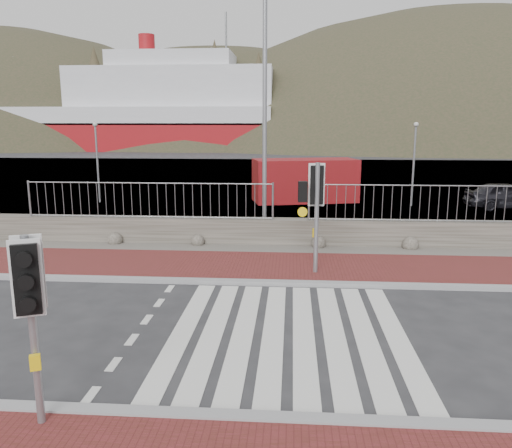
# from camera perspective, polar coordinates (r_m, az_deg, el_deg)

# --- Properties ---
(ground) EXTENTS (220.00, 220.00, 0.00)m
(ground) POSITION_cam_1_polar(r_m,az_deg,el_deg) (10.12, 3.72, -12.41)
(ground) COLOR #28282B
(ground) RESTS_ON ground
(sidewalk_far) EXTENTS (40.00, 3.00, 0.08)m
(sidewalk_far) POSITION_cam_1_polar(r_m,az_deg,el_deg) (14.34, 3.88, -4.95)
(sidewalk_far) COLOR maroon
(sidewalk_far) RESTS_ON ground
(kerb_near) EXTENTS (40.00, 0.25, 0.12)m
(kerb_near) POSITION_cam_1_polar(r_m,az_deg,el_deg) (7.45, 3.51, -21.45)
(kerb_near) COLOR gray
(kerb_near) RESTS_ON ground
(kerb_far) EXTENTS (40.00, 0.25, 0.12)m
(kerb_far) POSITION_cam_1_polar(r_m,az_deg,el_deg) (12.90, 3.84, -6.79)
(kerb_far) COLOR gray
(kerb_far) RESTS_ON ground
(zebra_crossing) EXTENTS (4.62, 5.60, 0.01)m
(zebra_crossing) POSITION_cam_1_polar(r_m,az_deg,el_deg) (10.11, 3.72, -12.38)
(zebra_crossing) COLOR silver
(zebra_crossing) RESTS_ON ground
(gravel_strip) EXTENTS (40.00, 1.50, 0.06)m
(gravel_strip) POSITION_cam_1_polar(r_m,az_deg,el_deg) (16.27, 3.92, -2.99)
(gravel_strip) COLOR #59544C
(gravel_strip) RESTS_ON ground
(stone_wall) EXTENTS (40.00, 0.60, 0.90)m
(stone_wall) POSITION_cam_1_polar(r_m,az_deg,el_deg) (16.95, 3.96, -0.94)
(stone_wall) COLOR #4B473E
(stone_wall) RESTS_ON ground
(railing) EXTENTS (18.07, 0.07, 1.22)m
(railing) POSITION_cam_1_polar(r_m,az_deg,el_deg) (16.56, 4.02, 3.59)
(railing) COLOR gray
(railing) RESTS_ON stone_wall
(quay) EXTENTS (120.00, 40.00, 0.50)m
(quay) POSITION_cam_1_polar(r_m,az_deg,el_deg) (37.37, 4.10, 5.20)
(quay) COLOR #4C4C4F
(quay) RESTS_ON ground
(water) EXTENTS (220.00, 50.00, 0.05)m
(water) POSITION_cam_1_polar(r_m,az_deg,el_deg) (72.26, 4.16, 8.25)
(water) COLOR #3F4C54
(water) RESTS_ON ground
(ferry) EXTENTS (50.00, 16.00, 20.00)m
(ferry) POSITION_cam_1_polar(r_m,az_deg,el_deg) (81.01, -13.90, 12.09)
(ferry) COLOR maroon
(ferry) RESTS_ON ground
(hills_backdrop) EXTENTS (254.00, 90.00, 100.00)m
(hills_backdrop) POSITION_cam_1_polar(r_m,az_deg,el_deg) (101.10, 7.82, -4.16)
(hills_backdrop) COLOR #2B331F
(hills_backdrop) RESTS_ON ground
(traffic_signal_near) EXTENTS (0.45, 0.37, 2.70)m
(traffic_signal_near) POSITION_cam_1_polar(r_m,az_deg,el_deg) (7.15, -24.47, -7.09)
(traffic_signal_near) COLOR gray
(traffic_signal_near) RESTS_ON ground
(traffic_signal_far) EXTENTS (0.74, 0.31, 3.07)m
(traffic_signal_far) POSITION_cam_1_polar(r_m,az_deg,el_deg) (13.37, 6.82, 3.36)
(traffic_signal_far) COLOR gray
(traffic_signal_far) RESTS_ON ground
(streetlight) EXTENTS (1.81, 0.61, 8.65)m
(streetlight) POSITION_cam_1_polar(r_m,az_deg,el_deg) (17.35, 1.49, 14.06)
(streetlight) COLOR gray
(streetlight) RESTS_ON ground
(shipping_container) EXTENTS (5.69, 3.38, 2.22)m
(shipping_container) POSITION_cam_1_polar(r_m,az_deg,el_deg) (26.50, 5.60, 4.99)
(shipping_container) COLOR maroon
(shipping_container) RESTS_ON ground
(car_a) EXTENTS (3.84, 1.64, 1.29)m
(car_a) POSITION_cam_1_polar(r_m,az_deg,el_deg) (26.92, 26.73, 2.93)
(car_a) COLOR black
(car_a) RESTS_ON ground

